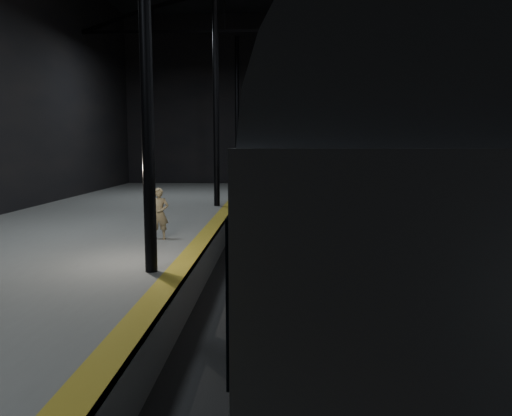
{
  "coord_description": "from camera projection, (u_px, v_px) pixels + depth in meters",
  "views": [
    {
      "loc": [
        -1.12,
        -14.42,
        3.69
      ],
      "look_at": [
        -1.67,
        -0.83,
        2.0
      ],
      "focal_mm": 35.0,
      "sensor_mm": 36.0,
      "label": 1
    }
  ],
  "objects": [
    {
      "name": "woman",
      "position": [
        159.0,
        214.0,
        14.45
      ],
      "size": [
        0.55,
        0.37,
        1.5
      ],
      "primitive_type": "imported",
      "rotation": [
        0.0,
        0.0,
        0.02
      ],
      "color": "#8D7A56",
      "rests_on": "platform_left"
    },
    {
      "name": "platform_left",
      "position": [
        63.0,
        253.0,
        14.95
      ],
      "size": [
        9.0,
        43.8,
        1.0
      ],
      "primitive_type": "cube",
      "color": "#565654",
      "rests_on": "ground"
    },
    {
      "name": "track",
      "position": [
        313.0,
        270.0,
        14.7
      ],
      "size": [
        2.4,
        43.0,
        0.24
      ],
      "color": "#3F3328",
      "rests_on": "ground"
    },
    {
      "name": "ground",
      "position": [
        313.0,
        272.0,
        14.71
      ],
      "size": [
        44.0,
        44.0,
        0.0
      ],
      "primitive_type": "plane",
      "color": "black",
      "rests_on": "ground"
    },
    {
      "name": "train",
      "position": [
        326.0,
        190.0,
        11.13
      ],
      "size": [
        2.73,
        18.16,
        4.85
      ],
      "color": "#A0A2A8",
      "rests_on": "ground"
    },
    {
      "name": "tactile_strip",
      "position": [
        204.0,
        238.0,
        14.72
      ],
      "size": [
        0.5,
        43.8,
        0.01
      ],
      "primitive_type": "cube",
      "color": "olive",
      "rests_on": "platform_left"
    }
  ]
}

